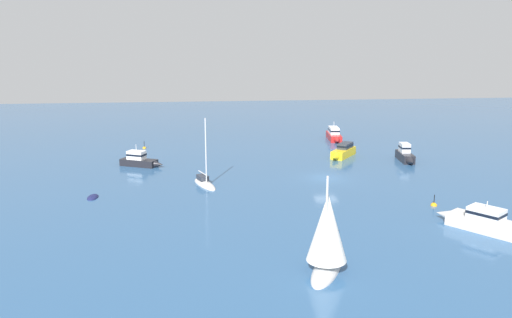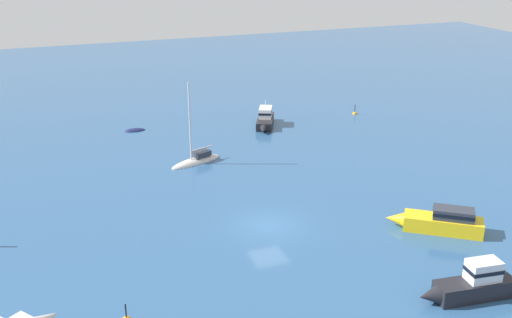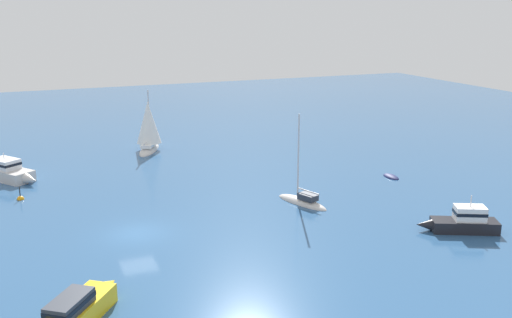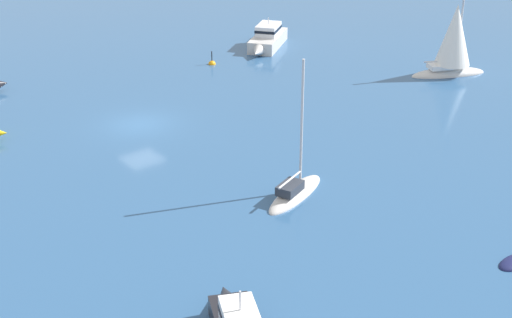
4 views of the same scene
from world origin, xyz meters
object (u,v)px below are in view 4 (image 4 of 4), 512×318
(sloop, at_px, (295,193))
(launch, at_px, (267,38))
(sloop_1, at_px, (453,45))
(mooring_buoy, at_px, (212,64))

(sloop, relative_size, launch, 1.18)
(sloop_1, relative_size, mooring_buoy, 5.29)
(mooring_buoy, bearing_deg, sloop_1, 133.60)
(launch, relative_size, sloop_1, 0.91)
(sloop, height_order, mooring_buoy, sloop)
(mooring_buoy, bearing_deg, launch, -171.57)
(launch, relative_size, mooring_buoy, 4.80)
(launch, xyz_separation_m, mooring_buoy, (6.57, 0.97, -0.78))
(launch, bearing_deg, sloop, 17.68)
(sloop, relative_size, mooring_buoy, 5.67)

